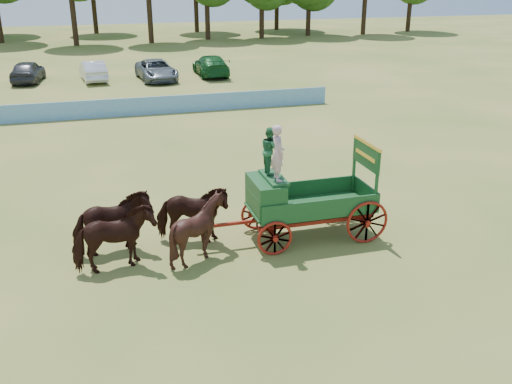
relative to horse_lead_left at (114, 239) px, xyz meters
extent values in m
plane|color=#9A8345|center=(2.08, 0.56, -0.96)|extent=(160.00, 160.00, 0.00)
imported|color=black|center=(0.00, 0.00, 0.00)|extent=(2.43, 1.44, 1.92)
imported|color=black|center=(0.00, 1.10, 0.00)|extent=(2.44, 1.48, 1.92)
imported|color=black|center=(2.40, 0.00, 0.00)|extent=(1.98, 1.82, 1.92)
imported|color=black|center=(2.40, 1.10, 0.00)|extent=(2.46, 1.57, 1.92)
cube|color=maroon|center=(4.60, 0.55, -0.36)|extent=(0.12, 2.00, 0.12)
cube|color=maroon|center=(7.60, 0.55, -0.36)|extent=(0.12, 2.00, 0.12)
cube|color=maroon|center=(6.10, 0.00, -0.24)|extent=(3.80, 0.10, 0.12)
cube|color=maroon|center=(6.10, 1.10, -0.24)|extent=(3.80, 0.10, 0.12)
cube|color=maroon|center=(3.70, 0.55, -0.21)|extent=(2.80, 0.09, 0.09)
cube|color=#1A5020|center=(6.10, 0.55, 0.04)|extent=(3.80, 1.80, 0.10)
cube|color=#1A5020|center=(6.10, -0.33, 0.34)|extent=(3.80, 0.06, 0.55)
cube|color=#1A5020|center=(6.10, 1.43, 0.34)|extent=(3.80, 0.06, 0.55)
cube|color=#1A5020|center=(7.98, 0.55, 0.34)|extent=(0.06, 1.80, 0.55)
cube|color=#1A5020|center=(4.60, 0.55, 0.59)|extent=(0.85, 1.70, 1.05)
cube|color=#1A5020|center=(4.85, 0.55, 1.16)|extent=(0.55, 1.50, 0.08)
cube|color=#1A5020|center=(4.22, 0.55, 0.39)|extent=(0.10, 1.60, 0.65)
cube|color=#1A5020|center=(4.40, 0.55, 0.09)|extent=(0.55, 1.60, 0.06)
cube|color=#1A5020|center=(7.90, -0.25, 0.99)|extent=(0.08, 0.08, 1.80)
cube|color=#1A5020|center=(7.90, 1.35, 0.99)|extent=(0.08, 0.08, 1.80)
cube|color=#1A5020|center=(7.90, 0.55, 1.59)|extent=(0.07, 1.75, 0.75)
cube|color=gold|center=(7.90, 0.55, 1.99)|extent=(0.08, 1.80, 0.09)
cube|color=gold|center=(7.86, 0.55, 1.59)|extent=(0.02, 1.30, 0.12)
torus|color=maroon|center=(4.60, -0.40, -0.41)|extent=(1.09, 0.09, 1.09)
torus|color=maroon|center=(4.60, 1.50, -0.41)|extent=(1.09, 0.09, 1.09)
torus|color=maroon|center=(7.60, -0.40, -0.26)|extent=(1.39, 0.09, 1.39)
torus|color=maroon|center=(7.60, 1.50, -0.26)|extent=(1.39, 0.09, 1.39)
imported|color=#CD9DA8|center=(4.85, 0.20, 2.04)|extent=(0.40, 0.61, 1.68)
imported|color=#26673B|center=(4.85, 0.90, 1.92)|extent=(0.54, 0.70, 1.43)
cube|color=#2173B7|center=(1.08, 18.56, -0.43)|extent=(26.00, 0.08, 1.05)
imported|color=#333338|center=(-4.72, 31.63, -0.14)|extent=(2.51, 5.01, 1.64)
imported|color=silver|center=(0.04, 30.77, -0.19)|extent=(2.14, 4.80, 1.53)
imported|color=slate|center=(4.73, 29.78, -0.19)|extent=(3.01, 5.74, 1.54)
imported|color=#144C1E|center=(9.18, 30.59, -0.15)|extent=(2.32, 5.61, 1.62)
cylinder|color=#382314|center=(-1.33, 53.90, 1.71)|extent=(0.60, 0.60, 5.35)
cylinder|color=#382314|center=(7.06, 54.10, 1.82)|extent=(0.60, 0.60, 5.56)
cylinder|color=#382314|center=(14.12, 55.75, 1.40)|extent=(0.60, 0.60, 4.73)
cylinder|color=#382314|center=(20.81, 55.18, 1.14)|extent=(0.60, 0.60, 4.20)
cylinder|color=#382314|center=(27.48, 56.55, 1.19)|extent=(0.60, 0.60, 4.29)
cylinder|color=#382314|center=(34.96, 55.83, 1.68)|extent=(0.60, 0.60, 5.27)
cylinder|color=#382314|center=(42.64, 57.65, 1.28)|extent=(0.60, 0.60, 4.47)
cylinder|color=#382314|center=(1.17, 66.79, 1.74)|extent=(0.60, 0.60, 5.39)
cylinder|color=#382314|center=(14.53, 65.29, 1.95)|extent=(0.60, 0.60, 5.82)
cylinder|color=#382314|center=(25.97, 65.04, 1.39)|extent=(0.60, 0.60, 4.70)
camera|label=1|loc=(-0.17, -14.89, 7.03)|focal=40.00mm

